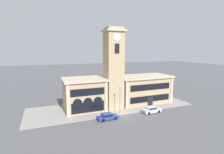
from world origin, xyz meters
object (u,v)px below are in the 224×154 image
Objects in this scene: parked_car_near at (107,116)px; parked_car_mid at (151,110)px; bollard at (150,108)px; street_lamp at (120,96)px.

parked_car_mid is (10.92, 0.00, 0.04)m from parked_car_near.
parked_car_mid is 4.35× the size of bollard.
street_lamp reaches higher than bollard.
parked_car_mid is at bearing -3.43° from parked_car_near.
bollard is at bearing 3.55° from parked_car_near.
street_lamp reaches higher than parked_car_near.
parked_car_mid is 1.57m from bollard.
street_lamp is at bearing 179.77° from bollard.
parked_car_mid reaches higher than bollard.
street_lamp reaches higher than parked_car_mid.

